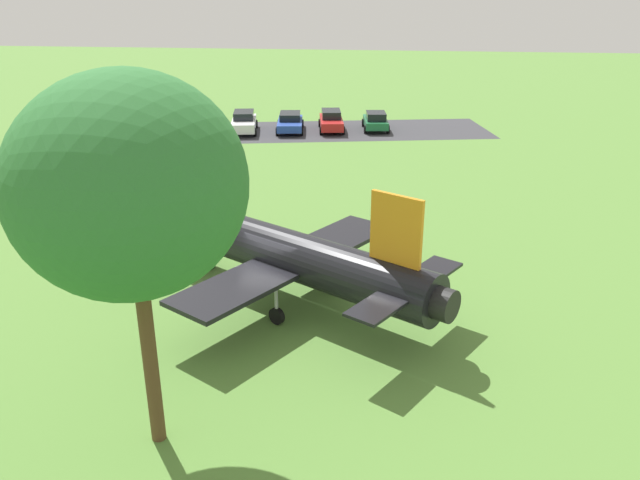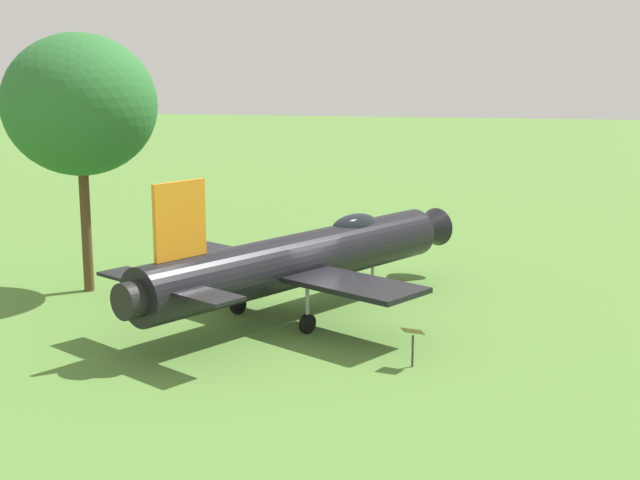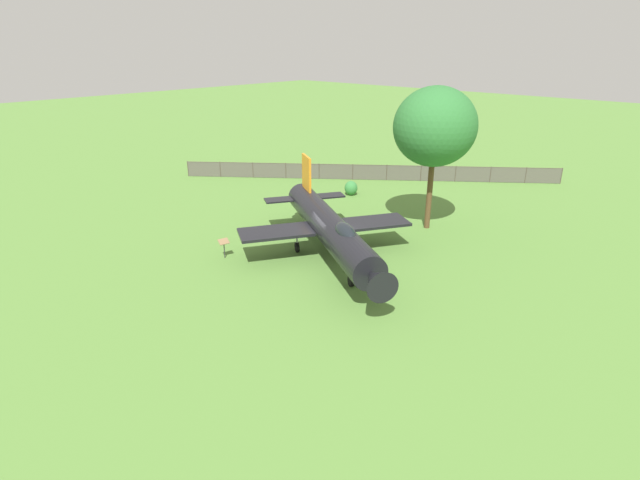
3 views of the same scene
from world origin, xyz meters
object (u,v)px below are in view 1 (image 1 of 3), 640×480
Objects in this scene: display_jet at (271,247)px; parked_car_white at (244,122)px; parked_car_green at (376,121)px; parked_car_black at (201,124)px; parked_car_blue at (290,122)px; shade_tree at (130,186)px; info_plaque at (400,240)px; parked_car_red at (331,120)px.

parked_car_white is at bearing -43.04° from display_jet.
parked_car_green is 0.83× the size of parked_car_white.
parked_car_white is 3.33m from parked_car_black.
parked_car_blue is at bearing 92.96° from parked_car_green.
parked_car_blue is at bearing 91.02° from parked_car_white.
shade_tree reaches higher than parked_car_white.
info_plaque is 27.91m from parked_car_black.
parked_car_green reaches higher than info_plaque.
info_plaque is at bearing 16.75° from parked_car_white.
parked_car_white is at bearing -86.04° from parked_car_blue.
parked_car_black is at bearing 34.51° from info_plaque.
info_plaque is 25.98m from parked_car_green.
display_jet is 2.78× the size of parked_car_black.
parked_car_black reaches higher than info_plaque.
display_jet is 3.23× the size of parked_car_green.
display_jet is 11.87× the size of info_plaque.
display_jet is at bearing 167.91° from parked_car_green.
parked_car_green is 0.87× the size of parked_car_red.
parked_car_red is at bearing -0.26° from shade_tree.
shade_tree is 14.90m from info_plaque.
display_jet reaches higher than parked_car_green.
parked_car_red is at bearing 93.75° from parked_car_blue.
display_jet is 1.47× the size of shade_tree.
shade_tree is at bearing -9.39° from parked_car_red.
display_jet is 28.95m from parked_car_white.
parked_car_red is 0.95× the size of parked_car_white.
parked_car_green is at bearing 92.23° from parked_car_blue.
info_plaque is at bearing 11.96° from parked_car_blue.
info_plaque is 0.23× the size of parked_car_black.
display_jet reaches higher than parked_car_white.
parked_car_black is at bearing 94.61° from parked_car_green.
parked_car_white is at bearing 27.82° from info_plaque.
shade_tree is at bearing -3.40° from parked_car_blue.
display_jet is 2.68× the size of parked_car_white.
parked_car_white is at bearing 93.56° from parked_car_green.
shade_tree is at bearing -0.67° from parked_car_white.
parked_car_blue is (28.60, 4.31, -1.15)m from display_jet.
parked_car_red is at bearing 12.87° from info_plaque.
parked_car_black is (-2.33, 10.03, -0.06)m from parked_car_red.
parked_car_red is (25.33, 5.78, -0.05)m from info_plaque.
parked_car_black reaches higher than parked_car_blue.
parked_car_green is 10.53m from parked_car_white.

